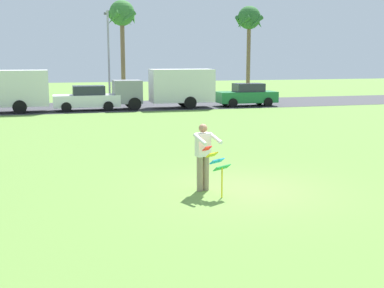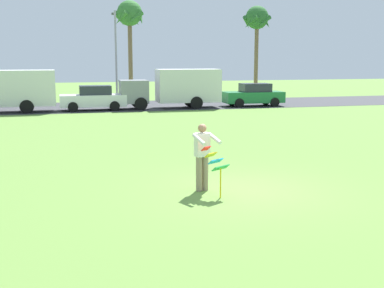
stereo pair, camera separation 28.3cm
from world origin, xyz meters
name	(u,v)px [view 2 (the right image)]	position (x,y,z in m)	size (l,w,h in m)	color
ground_plane	(243,190)	(0.00, 0.00, 0.00)	(120.00, 120.00, 0.00)	olive
road_strip	(125,106)	(0.00, 23.69, 0.01)	(120.00, 8.00, 0.01)	#38383D
person_kite_flyer	(203,154)	(-1.05, 0.19, 0.95)	(0.64, 0.73, 1.73)	gray
kite_held	(216,163)	(-0.89, -0.43, 0.84)	(0.63, 0.73, 1.22)	red
parked_truck_red_cab	(7,90)	(-7.59, 21.29, 1.41)	(6.71, 2.15, 2.62)	#B2231E
parked_car_white	(94,98)	(-2.30, 21.29, 0.77)	(4.22, 1.88, 1.60)	white
parked_truck_grey_van	(176,87)	(3.19, 21.29, 1.41)	(6.75, 2.23, 2.62)	gray
parked_car_green	(253,95)	(8.80, 21.29, 0.77)	(4.23, 1.89, 1.60)	#1E7238
palm_tree_right_near	(130,17)	(1.52, 31.04, 6.71)	(2.58, 2.71, 8.09)	brown
palm_tree_centre_far	(257,21)	(13.35, 32.12, 6.67)	(2.58, 2.71, 8.05)	brown
streetlight_pole	(116,50)	(0.03, 28.64, 4.00)	(0.24, 1.65, 7.00)	#9E9EA3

